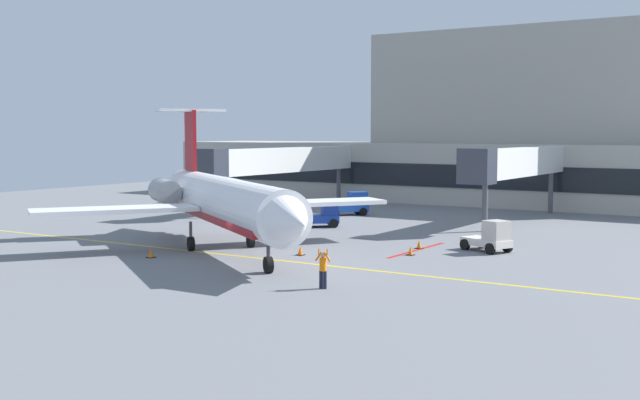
{
  "coord_description": "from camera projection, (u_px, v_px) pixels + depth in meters",
  "views": [
    {
      "loc": [
        28.18,
        -35.96,
        7.64
      ],
      "look_at": [
        -1.39,
        9.56,
        3.0
      ],
      "focal_mm": 45.52,
      "sensor_mm": 36.0,
      "label": 1
    }
  ],
  "objects": [
    {
      "name": "baggage_tug",
      "position": [
        323.0,
        215.0,
        64.61
      ],
      "size": [
        3.49,
        3.42,
        2.05
      ],
      "color": "#19389E",
      "rests_on": "ground"
    },
    {
      "name": "pushback_tractor",
      "position": [
        351.0,
        205.0,
        73.59
      ],
      "size": [
        3.62,
        3.97,
        2.11
      ],
      "color": "#1E4CB2",
      "rests_on": "ground"
    },
    {
      "name": "safety_cone_charlie",
      "position": [
        151.0,
        254.0,
        48.89
      ],
      "size": [
        0.47,
        0.47,
        0.55
      ],
      "color": "orange",
      "rests_on": "ground"
    },
    {
      "name": "belt_loader",
      "position": [
        491.0,
        237.0,
        51.18
      ],
      "size": [
        3.56,
        2.82,
        2.04
      ],
      "color": "silver",
      "rests_on": "ground"
    },
    {
      "name": "jet_bridge_east",
      "position": [
        279.0,
        161.0,
        78.2
      ],
      "size": [
        2.4,
        23.51,
        6.12
      ],
      "color": "silver",
      "rests_on": "ground"
    },
    {
      "name": "terminal_building",
      "position": [
        486.0,
        138.0,
        87.35
      ],
      "size": [
        68.5,
        13.41,
        18.42
      ],
      "color": "#ADA89E",
      "rests_on": "ground"
    },
    {
      "name": "safety_cone_alpha",
      "position": [
        300.0,
        251.0,
        49.86
      ],
      "size": [
        0.47,
        0.47,
        0.55
      ],
      "color": "orange",
      "rests_on": "ground"
    },
    {
      "name": "regional_jet",
      "position": [
        223.0,
        201.0,
        51.74
      ],
      "size": [
        24.98,
        20.87,
        9.23
      ],
      "color": "white",
      "rests_on": "ground"
    },
    {
      "name": "marshaller",
      "position": [
        323.0,
        268.0,
        39.24
      ],
      "size": [
        0.83,
        0.34,
        1.94
      ],
      "color": "#191E33",
      "rests_on": "ground"
    },
    {
      "name": "safety_cone_delta",
      "position": [
        419.0,
        245.0,
        52.66
      ],
      "size": [
        0.47,
        0.47,
        0.55
      ],
      "color": "orange",
      "rests_on": "ground"
    },
    {
      "name": "ground",
      "position": [
        249.0,
        267.0,
        46.0
      ],
      "size": [
        120.0,
        120.0,
        0.11
      ],
      "color": "slate"
    },
    {
      "name": "safety_cone_bravo",
      "position": [
        410.0,
        251.0,
        49.88
      ],
      "size": [
        0.47,
        0.47,
        0.55
      ],
      "color": "orange",
      "rests_on": "ground"
    },
    {
      "name": "jet_bridge_west",
      "position": [
        516.0,
        163.0,
        66.91
      ],
      "size": [
        2.4,
        20.5,
        6.36
      ],
      "color": "silver",
      "rests_on": "ground"
    }
  ]
}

